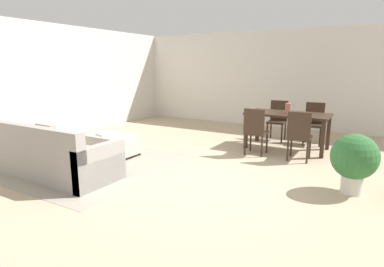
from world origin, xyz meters
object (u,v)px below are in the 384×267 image
at_px(dining_chair_far_left, 278,118).
at_px(potted_plant, 354,159).
at_px(dining_chair_near_right, 299,133).
at_px(vase_centerpiece, 288,108).
at_px(ottoman_table, 111,144).
at_px(dining_chair_far_right, 314,121).
at_px(dining_chair_near_left, 255,129).
at_px(couch, 50,157).
at_px(dining_table, 288,118).
at_px(book_on_ottoman, 103,134).

distance_m(dining_chair_far_left, potted_plant, 3.29).
height_order(dining_chair_near_right, vase_centerpiece, vase_centerpiece).
xyz_separation_m(ottoman_table, vase_centerpiece, (2.85, 2.19, 0.63)).
height_order(dining_chair_far_right, vase_centerpiece, vase_centerpiece).
bearing_deg(ottoman_table, potted_plant, 3.28).
bearing_deg(dining_chair_far_left, dining_chair_near_left, -89.99).
bearing_deg(potted_plant, ottoman_table, -176.72).
relative_size(couch, dining_table, 1.37).
bearing_deg(ottoman_table, vase_centerpiece, 37.59).
height_order(ottoman_table, book_on_ottoman, book_on_ottoman).
relative_size(ottoman_table, dining_chair_near_left, 1.20).
distance_m(dining_chair_near_left, book_on_ottoman, 2.95).
xyz_separation_m(couch, potted_plant, (4.22, 1.59, 0.20)).
bearing_deg(couch, potted_plant, 20.71).
bearing_deg(dining_chair_far_left, ottoman_table, -129.07).
height_order(dining_chair_near_left, book_on_ottoman, dining_chair_near_left).
distance_m(couch, potted_plant, 4.51).
xyz_separation_m(dining_chair_far_right, vase_centerpiece, (-0.39, -0.80, 0.34)).
bearing_deg(couch, book_on_ottoman, 96.17).
bearing_deg(couch, dining_chair_far_right, 53.42).
height_order(dining_chair_near_left, dining_chair_near_right, same).
relative_size(dining_chair_near_right, dining_chair_far_right, 1.00).
xyz_separation_m(dining_chair_near_left, dining_chair_near_right, (0.83, 0.01, 0.00)).
bearing_deg(dining_chair_near_right, couch, -139.34).
relative_size(dining_chair_far_right, vase_centerpiece, 4.53).
height_order(ottoman_table, vase_centerpiece, vase_centerpiece).
distance_m(ottoman_table, dining_chair_far_left, 3.86).
xyz_separation_m(dining_chair_near_left, book_on_ottoman, (-2.55, -1.49, -0.11)).
bearing_deg(dining_table, dining_chair_far_right, 62.19).
height_order(vase_centerpiece, book_on_ottoman, vase_centerpiece).
height_order(dining_table, dining_chair_far_right, dining_chair_far_right).
bearing_deg(dining_chair_far_left, dining_table, -61.45).
bearing_deg(dining_chair_far_left, book_on_ottoman, -129.85).
height_order(couch, dining_chair_near_right, dining_chair_near_right).
xyz_separation_m(dining_chair_near_left, vase_centerpiece, (0.42, 0.77, 0.34)).
bearing_deg(dining_chair_near_right, dining_chair_far_right, 90.69).
xyz_separation_m(couch, book_on_ottoman, (-0.14, 1.29, 0.12)).
bearing_deg(potted_plant, book_on_ottoman, -175.96).
height_order(dining_chair_near_left, potted_plant, dining_chair_near_left).
bearing_deg(potted_plant, dining_chair_far_left, 123.33).
height_order(vase_centerpiece, potted_plant, vase_centerpiece).
height_order(couch, dining_chair_far_left, dining_chair_far_left).
relative_size(couch, dining_chair_far_right, 2.45).
distance_m(ottoman_table, dining_chair_near_right, 3.57).
bearing_deg(book_on_ottoman, vase_centerpiece, 37.23).
bearing_deg(dining_chair_near_left, dining_chair_near_right, 0.44).
height_order(couch, dining_table, couch).
bearing_deg(vase_centerpiece, couch, -128.62).
relative_size(dining_chair_far_left, dining_chair_far_right, 1.00).
relative_size(dining_chair_near_left, dining_chair_near_right, 1.00).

